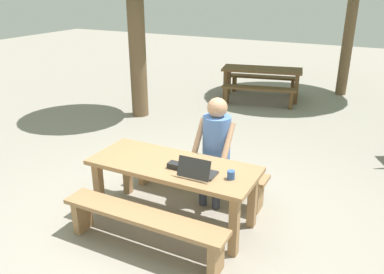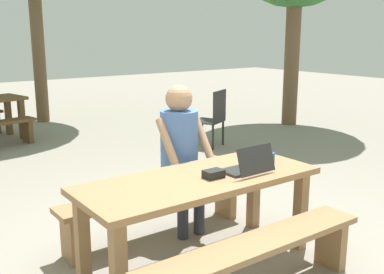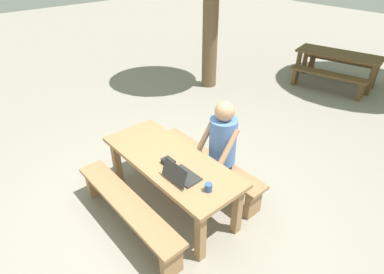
{
  "view_description": "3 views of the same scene",
  "coord_description": "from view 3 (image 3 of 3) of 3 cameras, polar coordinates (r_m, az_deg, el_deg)",
  "views": [
    {
      "loc": [
        1.95,
        -3.41,
        2.6
      ],
      "look_at": [
        0.11,
        0.25,
        0.97
      ],
      "focal_mm": 36.64,
      "sensor_mm": 36.0,
      "label": 1
    },
    {
      "loc": [
        -2.02,
        -2.67,
        1.8
      ],
      "look_at": [
        0.11,
        0.25,
        0.97
      ],
      "focal_mm": 42.98,
      "sensor_mm": 36.0,
      "label": 2
    },
    {
      "loc": [
        2.43,
        -1.78,
        2.92
      ],
      "look_at": [
        0.11,
        0.25,
        0.97
      ],
      "focal_mm": 29.34,
      "sensor_mm": 36.0,
      "label": 3
    }
  ],
  "objects": [
    {
      "name": "laptop",
      "position": [
        3.4,
        -2.12,
        -6.87
      ],
      "size": [
        0.36,
        0.29,
        0.23
      ],
      "rotation": [
        0.0,
        0.0,
        3.16
      ],
      "color": "#2D2D2D",
      "rests_on": "picnic_table_front"
    },
    {
      "name": "picnic_table_front",
      "position": [
        3.8,
        -3.96,
        -5.23
      ],
      "size": [
        1.9,
        0.77,
        0.72
      ],
      "color": "#9E754C",
      "rests_on": "ground"
    },
    {
      "name": "picnic_table_mid",
      "position": [
        8.14,
        25.03,
        12.84
      ],
      "size": [
        1.92,
        1.04,
        0.73
      ],
      "rotation": [
        0.0,
        0.0,
        0.21
      ],
      "color": "brown",
      "rests_on": "ground"
    },
    {
      "name": "person_seated",
      "position": [
        3.87,
        5.34,
        -1.18
      ],
      "size": [
        0.45,
        0.43,
        1.35
      ],
      "color": "#333847",
      "rests_on": "ground"
    },
    {
      "name": "coffee_mug",
      "position": [
        3.26,
        3.01,
        -9.12
      ],
      "size": [
        0.08,
        0.08,
        0.09
      ],
      "color": "#335693",
      "rests_on": "picnic_table_front"
    },
    {
      "name": "bench_near",
      "position": [
        3.73,
        -11.68,
        -12.52
      ],
      "size": [
        1.81,
        0.3,
        0.43
      ],
      "color": "#9E754C",
      "rests_on": "ground"
    },
    {
      "name": "bench_mid_south",
      "position": [
        7.69,
        23.41,
        9.84
      ],
      "size": [
        1.66,
        0.63,
        0.42
      ],
      "rotation": [
        0.0,
        0.0,
        0.21
      ],
      "color": "brown",
      "rests_on": "ground"
    },
    {
      "name": "bench_far",
      "position": [
        4.3,
        2.89,
        -4.83
      ],
      "size": [
        1.81,
        0.3,
        0.43
      ],
      "color": "#9E754C",
      "rests_on": "ground"
    },
    {
      "name": "small_pouch",
      "position": [
        3.63,
        -4.34,
        -4.52
      ],
      "size": [
        0.15,
        0.11,
        0.06
      ],
      "color": "black",
      "rests_on": "picnic_table_front"
    },
    {
      "name": "ground_plane",
      "position": [
        4.2,
        -3.64,
        -11.88
      ],
      "size": [
        30.0,
        30.0,
        0.0
      ],
      "primitive_type": "plane",
      "color": "gray"
    },
    {
      "name": "bench_mid_north",
      "position": [
        8.77,
        25.58,
        11.91
      ],
      "size": [
        1.66,
        0.63,
        0.42
      ],
      "rotation": [
        0.0,
        0.0,
        0.21
      ],
      "color": "brown",
      "rests_on": "ground"
    }
  ]
}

